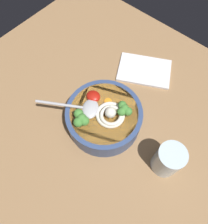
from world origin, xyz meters
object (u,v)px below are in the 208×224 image
drinking_glass (168,160)px  folded_napkin (145,71)px  soup_bowl (104,117)px  noodle_pile (111,114)px  soup_spoon (85,108)px

drinking_glass → folded_napkin: (-22.19, 21.97, -4.56)cm
soup_bowl → folded_napkin: (-1.96, 23.02, -3.11)cm
soup_bowl → noodle_pile: (2.10, 0.19, 4.36)cm
soup_spoon → drinking_glass: (24.53, 3.71, -2.63)cm
folded_napkin → drinking_glass: bearing=-44.7°
soup_spoon → noodle_pile: bearing=172.3°
noodle_pile → drinking_glass: noodle_pile is taller
folded_napkin → noodle_pile: bearing=-79.9°
soup_spoon → folded_napkin: size_ratio=0.96×
soup_bowl → folded_napkin: size_ratio=1.23×
soup_bowl → soup_spoon: size_ratio=1.28×
noodle_pile → soup_spoon: bearing=-155.9°
drinking_glass → folded_napkin: bearing=135.3°
drinking_glass → folded_napkin: 31.56cm
folded_napkin → soup_spoon: bearing=-95.2°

